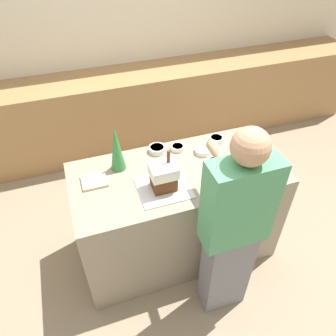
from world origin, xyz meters
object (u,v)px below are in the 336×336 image
object	(u,v)px
candy_bowl_beside_tree	(203,150)
person	(233,231)
baking_tray	(164,188)
candy_bowl_front_corner	(214,163)
decorative_tree	(116,148)
candy_bowl_far_right	(249,153)
candy_bowl_near_tray_left	(216,139)
cookbook	(94,181)
candy_bowl_center_rear	(157,149)
candy_bowl_behind_tray	(248,137)
candy_bowl_far_left	(178,147)
gingerbread_house	(163,176)

from	to	relation	value
candy_bowl_beside_tree	person	size ratio (longest dim) A/B	0.08
baking_tray	candy_bowl_front_corner	distance (m)	0.46
decorative_tree	candy_bowl_far_right	xyz separation A→B (m)	(1.01, -0.20, -0.16)
candy_bowl_near_tray_left	person	world-z (taller)	person
decorative_tree	cookbook	world-z (taller)	decorative_tree
candy_bowl_far_right	candy_bowl_near_tray_left	bearing A→B (deg)	120.16
candy_bowl_far_right	cookbook	xyz separation A→B (m)	(-1.21, 0.10, -0.02)
candy_bowl_far_right	person	size ratio (longest dim) A/B	0.07
candy_bowl_center_rear	candy_bowl_far_right	bearing A→B (deg)	-23.89
baking_tray	candy_bowl_beside_tree	world-z (taller)	candy_bowl_beside_tree
baking_tray	candy_bowl_center_rear	distance (m)	0.43
candy_bowl_near_tray_left	person	size ratio (longest dim) A/B	0.07
candy_bowl_far_right	candy_bowl_behind_tray	world-z (taller)	candy_bowl_far_right
baking_tray	candy_bowl_near_tray_left	world-z (taller)	candy_bowl_near_tray_left
candy_bowl_beside_tree	candy_bowl_far_left	distance (m)	0.21
candy_bowl_far_right	candy_bowl_near_tray_left	distance (m)	0.31
candy_bowl_center_rear	person	distance (m)	0.91
baking_tray	cookbook	distance (m)	0.51
candy_bowl_far_left	gingerbread_house	bearing A→B (deg)	-122.48
candy_bowl_far_right	candy_bowl_center_rear	world-z (taller)	candy_bowl_far_right
candy_bowl_far_left	person	xyz separation A→B (m)	(0.07, -0.84, -0.09)
candy_bowl_front_corner	cookbook	world-z (taller)	candy_bowl_front_corner
person	candy_bowl_far_right	bearing A→B (deg)	53.40
gingerbread_house	candy_bowl_near_tray_left	world-z (taller)	gingerbread_house
baking_tray	candy_bowl_beside_tree	bearing A→B (deg)	33.91
baking_tray	candy_bowl_far_right	distance (m)	0.76
gingerbread_house	cookbook	distance (m)	0.52
baking_tray	candy_bowl_beside_tree	xyz separation A→B (m)	(0.43, 0.29, 0.02)
decorative_tree	candy_bowl_front_corner	xyz separation A→B (m)	(0.69, -0.21, -0.16)
gingerbread_house	candy_bowl_far_left	bearing A→B (deg)	57.52
candy_bowl_front_corner	person	xyz separation A→B (m)	(-0.12, -0.57, -0.10)
candy_bowl_beside_tree	cookbook	bearing A→B (deg)	-175.71
candy_bowl_far_right	candy_bowl_far_left	size ratio (longest dim) A/B	1.02
gingerbread_house	person	size ratio (longest dim) A/B	0.18
candy_bowl_near_tray_left	candy_bowl_far_left	xyz separation A→B (m)	(-0.35, -0.00, -0.00)
gingerbread_house	cookbook	world-z (taller)	gingerbread_house
candy_bowl_behind_tray	candy_bowl_far_left	world-z (taller)	candy_bowl_behind_tray
person	candy_bowl_behind_tray	bearing A→B (deg)	55.93
decorative_tree	candy_bowl_near_tray_left	bearing A→B (deg)	5.07
candy_bowl_center_rear	candy_bowl_far_left	bearing A→B (deg)	-10.01
baking_tray	candy_bowl_front_corner	size ratio (longest dim) A/B	3.55
candy_bowl_beside_tree	candy_bowl_front_corner	size ratio (longest dim) A/B	1.31
candy_bowl_beside_tree	candy_bowl_far_left	bearing A→B (deg)	150.13
decorative_tree	candy_bowl_behind_tray	xyz separation A→B (m)	(1.11, 0.01, -0.16)
gingerbread_house	candy_bowl_behind_tray	size ratio (longest dim) A/B	2.13
candy_bowl_behind_tray	candy_bowl_far_left	bearing A→B (deg)	174.03
decorative_tree	candy_bowl_behind_tray	size ratio (longest dim) A/B	2.71
baking_tray	decorative_tree	bearing A→B (deg)	128.40
candy_bowl_beside_tree	decorative_tree	bearing A→B (deg)	177.40
candy_bowl_near_tray_left	candy_bowl_front_corner	bearing A→B (deg)	-118.57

